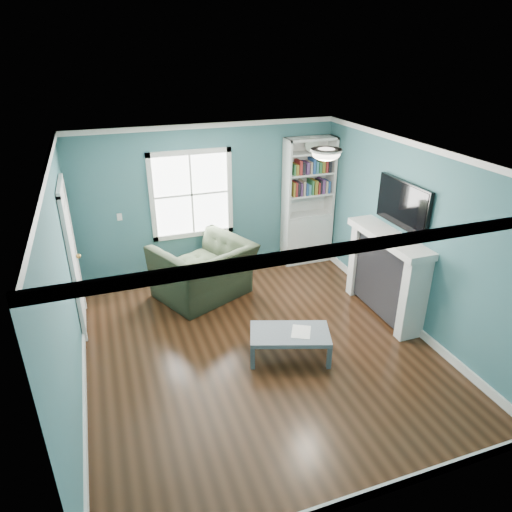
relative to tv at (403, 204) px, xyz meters
name	(u,v)px	position (x,y,z in m)	size (l,w,h in m)	color
floor	(258,347)	(-2.20, -0.20, -1.72)	(5.00, 5.00, 0.00)	black
room_walls	(258,240)	(-2.20, -0.20, -0.14)	(5.00, 5.00, 5.00)	#366D76
trim	(258,265)	(-2.20, -0.20, -0.49)	(4.50, 5.00, 2.60)	white
window	(192,195)	(-2.50, 2.29, -0.27)	(1.40, 0.06, 1.50)	white
bookshelf	(307,214)	(-0.43, 2.10, -0.80)	(0.90, 0.35, 2.31)	silver
fireplace	(386,275)	(-0.12, 0.00, -1.09)	(0.44, 1.58, 1.30)	black
tv	(403,204)	(0.00, 0.00, 0.00)	(0.06, 1.10, 0.65)	black
door	(73,257)	(-4.42, 1.20, -0.65)	(0.12, 0.98, 2.17)	silver
ceiling_fixture	(326,153)	(-1.30, -0.10, 0.82)	(0.38, 0.38, 0.15)	white
light_switch	(120,217)	(-3.70, 2.28, -0.52)	(0.08, 0.01, 0.12)	white
recliner	(203,262)	(-2.55, 1.40, -1.12)	(1.38, 0.90, 1.21)	black
coffee_table	(290,335)	(-1.88, -0.52, -1.40)	(1.15, 0.86, 0.37)	#495258
paper_sheet	(301,332)	(-1.74, -0.56, -1.35)	(0.24, 0.30, 0.00)	white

